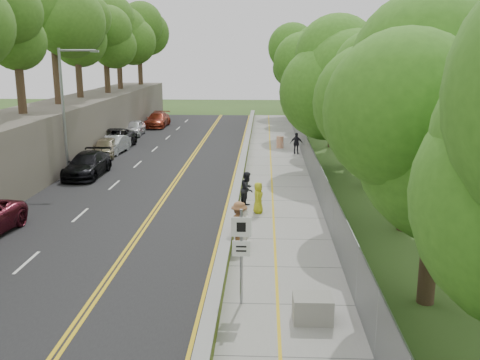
{
  "coord_description": "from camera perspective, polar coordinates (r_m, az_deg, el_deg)",
  "views": [
    {
      "loc": [
        1.73,
        -18.48,
        7.81
      ],
      "look_at": [
        0.5,
        8.0,
        1.4
      ],
      "focal_mm": 40.0,
      "sensor_mm": 36.0,
      "label": 1
    }
  ],
  "objects": [
    {
      "name": "road",
      "position": [
        35.1,
        -9.13,
        0.6
      ],
      "size": [
        11.2,
        66.0,
        0.04
      ],
      "primitive_type": "cube",
      "color": "black",
      "rests_on": "ground"
    },
    {
      "name": "jersey_barrier",
      "position": [
        34.34,
        0.13,
        0.96
      ],
      "size": [
        0.42,
        66.0,
        0.6
      ],
      "primitive_type": "cube",
      "color": "#B0EE13",
      "rests_on": "ground"
    },
    {
      "name": "construction_barrel",
      "position": [
        44.03,
        4.29,
        4.05
      ],
      "size": [
        0.59,
        0.59,
        0.97
      ],
      "primitive_type": "cylinder",
      "color": "#C6410B",
      "rests_on": "sidewalk"
    },
    {
      "name": "sidewalk",
      "position": [
        34.38,
        3.96,
        0.48
      ],
      "size": [
        4.2,
        66.0,
        0.05
      ],
      "primitive_type": "cube",
      "color": "gray",
      "rests_on": "ground"
    },
    {
      "name": "painter_1",
      "position": [
        21.7,
        0.63,
        -5.14
      ],
      "size": [
        0.57,
        0.68,
        1.58
      ],
      "primitive_type": "imported",
      "rotation": [
        0.0,
        0.0,
        1.17
      ],
      "color": "white",
      "rests_on": "sidewalk"
    },
    {
      "name": "person_far",
      "position": [
        41.5,
        6.05,
        3.9
      ],
      "size": [
        1.03,
        0.6,
        1.66
      ],
      "primitive_type": "imported",
      "rotation": [
        0.0,
        0.0,
        2.93
      ],
      "color": "black",
      "rests_on": "sidewalk"
    },
    {
      "name": "trees_embankment",
      "position": [
        36.67,
        -22.02,
        16.86
      ],
      "size": [
        6.4,
        66.0,
        13.0
      ],
      "primitive_type": null,
      "color": "#3F731F",
      "rests_on": "rock_embankment"
    },
    {
      "name": "painter_3",
      "position": [
        21.69,
        -0.06,
        -4.74
      ],
      "size": [
        1.12,
        1.39,
        1.88
      ],
      "primitive_type": "imported",
      "rotation": [
        0.0,
        0.0,
        1.98
      ],
      "color": "#905C37",
      "rests_on": "sidewalk"
    },
    {
      "name": "concrete_block",
      "position": [
        16.31,
        7.75,
        -13.42
      ],
      "size": [
        1.17,
        0.88,
        0.77
      ],
      "primitive_type": "cube",
      "rotation": [
        0.0,
        0.0,
        0.01
      ],
      "color": "gray",
      "rests_on": "sidewalk"
    },
    {
      "name": "car_7",
      "position": [
        57.08,
        -8.79,
        6.36
      ],
      "size": [
        2.18,
        5.14,
        1.48
      ],
      "primitive_type": "imported",
      "rotation": [
        0.0,
        0.0,
        -0.02
      ],
      "color": "maroon",
      "rests_on": "road"
    },
    {
      "name": "painter_0",
      "position": [
        26.18,
        1.95,
        -1.9
      ],
      "size": [
        0.59,
        0.82,
        1.54
      ],
      "primitive_type": "imported",
      "rotation": [
        0.0,
        0.0,
        1.43
      ],
      "color": "gold",
      "rests_on": "sidewalk"
    },
    {
      "name": "car_3",
      "position": [
        35.35,
        -15.97,
        1.6
      ],
      "size": [
        2.1,
        5.13,
        1.49
      ],
      "primitive_type": "imported",
      "rotation": [
        0.0,
        0.0,
        -0.0
      ],
      "color": "black",
      "rests_on": "road"
    },
    {
      "name": "trees_fenceside",
      "position": [
        33.9,
        11.86,
        11.94
      ],
      "size": [
        7.0,
        66.0,
        14.0
      ],
      "primitive_type": null,
      "color": "#418321",
      "rests_on": "ground"
    },
    {
      "name": "car_8",
      "position": [
        51.7,
        -11.22,
        5.48
      ],
      "size": [
        1.82,
        4.19,
        1.41
      ],
      "primitive_type": "imported",
      "rotation": [
        0.0,
        0.0,
        0.04
      ],
      "color": "white",
      "rests_on": "road"
    },
    {
      "name": "car_4",
      "position": [
        41.58,
        -14.14,
        3.41
      ],
      "size": [
        2.02,
        4.31,
        1.43
      ],
      "primitive_type": "imported",
      "rotation": [
        0.0,
        0.0,
        0.08
      ],
      "color": "tan",
      "rests_on": "road"
    },
    {
      "name": "rock_embankment",
      "position": [
        37.24,
        -21.57,
        3.66
      ],
      "size": [
        5.0,
        66.0,
        4.0
      ],
      "primitive_type": "cube",
      "color": "#595147",
      "rests_on": "ground"
    },
    {
      "name": "signpost",
      "position": [
        16.55,
        0.13,
        -7.1
      ],
      "size": [
        0.62,
        0.09,
        3.1
      ],
      "color": "gray",
      "rests_on": "sidewalk"
    },
    {
      "name": "ground",
      "position": [
        20.14,
        -2.51,
        -9.24
      ],
      "size": [
        140.0,
        140.0,
        0.0
      ],
      "primitive_type": "plane",
      "color": "#33511E",
      "rests_on": "ground"
    },
    {
      "name": "car_6",
      "position": [
        44.65,
        -13.44,
        4.25
      ],
      "size": [
        2.97,
        5.93,
        1.61
      ],
      "primitive_type": "imported",
      "rotation": [
        0.0,
        0.0,
        -0.05
      ],
      "color": "black",
      "rests_on": "road"
    },
    {
      "name": "car_5",
      "position": [
        42.76,
        -13.31,
        3.68
      ],
      "size": [
        1.76,
        4.19,
        1.35
      ],
      "primitive_type": "imported",
      "rotation": [
        0.0,
        0.0,
        -0.08
      ],
      "color": "#B5B9BC",
      "rests_on": "road"
    },
    {
      "name": "streetlight",
      "position": [
        34.84,
        -18.01,
        7.72
      ],
      "size": [
        2.52,
        0.22,
        8.0
      ],
      "color": "gray",
      "rests_on": "ground"
    },
    {
      "name": "chainlink_fence",
      "position": [
        34.29,
        7.5,
        2.02
      ],
      "size": [
        0.04,
        66.0,
        2.0
      ],
      "primitive_type": "cube",
      "color": "slate",
      "rests_on": "ground"
    },
    {
      "name": "painter_2",
      "position": [
        27.27,
        0.78,
        -0.98
      ],
      "size": [
        0.93,
        1.05,
        1.8
      ],
      "primitive_type": "imported",
      "rotation": [
        0.0,
        0.0,
        1.23
      ],
      "color": "black",
      "rests_on": "sidewalk"
    }
  ]
}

